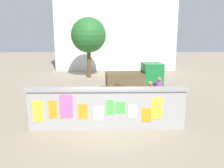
# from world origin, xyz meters

# --- Properties ---
(ground) EXTENTS (60.00, 60.00, 0.00)m
(ground) POSITION_xyz_m (0.00, 8.00, 0.00)
(ground) COLOR gray
(poster_wall) EXTENTS (6.43, 0.42, 1.68)m
(poster_wall) POSITION_xyz_m (-0.00, -0.00, 0.86)
(poster_wall) COLOR #999999
(poster_wall) RESTS_ON ground
(auto_rickshaw_truck) EXTENTS (3.72, 1.80, 1.85)m
(auto_rickshaw_truck) POSITION_xyz_m (1.97, 6.31, 0.90)
(auto_rickshaw_truck) COLOR black
(auto_rickshaw_truck) RESTS_ON ground
(motorcycle) EXTENTS (1.89, 0.57, 0.87)m
(motorcycle) POSITION_xyz_m (0.15, 3.26, 0.46)
(motorcycle) COLOR black
(motorcycle) RESTS_ON ground
(bicycle_near) EXTENTS (1.71, 0.44, 0.95)m
(bicycle_near) POSITION_xyz_m (-0.21, 1.12, 0.36)
(bicycle_near) COLOR black
(bicycle_near) RESTS_ON ground
(bicycle_far) EXTENTS (1.67, 0.57, 0.95)m
(bicycle_far) POSITION_xyz_m (-2.59, 2.48, 0.36)
(bicycle_far) COLOR black
(bicycle_far) RESTS_ON ground
(person_walking) EXTENTS (0.48, 0.48, 1.62)m
(person_walking) POSITION_xyz_m (1.99, 1.62, 0.99)
(person_walking) COLOR #338CBF
(person_walking) RESTS_ON ground
(person_bystander) EXTENTS (0.36, 0.36, 1.62)m
(person_bystander) POSITION_xyz_m (2.62, 2.63, 0.99)
(person_bystander) COLOR purple
(person_bystander) RESTS_ON ground
(tree_roadside) EXTENTS (2.93, 2.93, 5.03)m
(tree_roadside) POSITION_xyz_m (-1.51, 11.42, 3.55)
(tree_roadside) COLOR brown
(tree_roadside) RESTS_ON ground
(building_background) EXTENTS (12.33, 4.73, 8.17)m
(building_background) POSITION_xyz_m (0.91, 17.25, 4.11)
(building_background) COLOR white
(building_background) RESTS_ON ground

